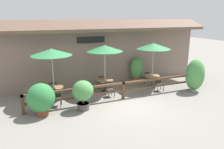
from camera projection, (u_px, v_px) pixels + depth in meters
name	position (u px, v px, depth m)	size (l,w,h in m)	color
ground_plane	(132.00, 106.00, 11.15)	(60.00, 60.00, 0.00)	gray
building_facade	(104.00, 52.00, 14.25)	(14.28, 1.49, 4.23)	gray
patio_railing	(123.00, 87.00, 11.90)	(10.40, 0.14, 0.95)	brown
patio_umbrella_near	(51.00, 52.00, 11.15)	(2.10, 2.10, 2.86)	#B7B2A8
dining_table_near	(54.00, 90.00, 11.68)	(1.00, 1.00, 0.77)	olive
chair_near_streetside	(57.00, 97.00, 11.01)	(0.51, 0.51, 0.84)	#332D28
chair_near_wallside	(53.00, 88.00, 12.43)	(0.46, 0.46, 0.84)	#332D28
patio_umbrella_middle	(105.00, 48.00, 12.48)	(2.10, 2.10, 2.86)	#B7B2A8
dining_table_middle	(105.00, 82.00, 13.00)	(1.00, 1.00, 0.77)	olive
chair_middle_streetside	(109.00, 88.00, 12.36)	(0.45, 0.45, 0.84)	#332D28
chair_middle_wallside	(101.00, 81.00, 13.73)	(0.43, 0.43, 0.84)	#332D28
patio_umbrella_far	(154.00, 46.00, 13.42)	(2.10, 2.10, 2.86)	#B7B2A8
dining_table_far	(152.00, 78.00, 13.94)	(1.00, 1.00, 0.77)	olive
chair_far_streetside	(159.00, 83.00, 13.31)	(0.48, 0.48, 0.84)	#332D28
chair_far_wallside	(146.00, 77.00, 14.66)	(0.47, 0.47, 0.84)	#332D28
potted_plant_corner_fern	(195.00, 75.00, 13.06)	(1.15, 1.03, 1.98)	#B7AD99
potted_plant_broad_leaf	(83.00, 93.00, 10.46)	(1.02, 0.92, 1.47)	#564C47
potted_plant_entrance_palm	(41.00, 99.00, 9.90)	(1.27, 1.14, 1.51)	brown
potted_plant_tall_tropical	(137.00, 69.00, 14.89)	(0.90, 0.81, 1.74)	#9E4C33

